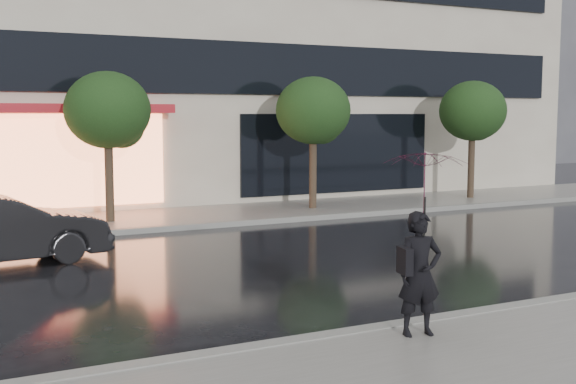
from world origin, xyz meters
TOP-DOWN VIEW (x-y plane):
  - ground at (0.00, 0.00)m, footprint 120.00×120.00m
  - sidewalk_far at (0.00, 10.25)m, footprint 60.00×3.50m
  - curb_near at (0.00, -1.00)m, footprint 60.00×0.25m
  - curb_far at (0.00, 8.50)m, footprint 60.00×0.25m
  - bg_building_right at (26.00, 28.00)m, footprint 12.00×12.00m
  - tree_mid_west at (-2.94, 10.03)m, footprint 2.20×2.20m
  - tree_mid_east at (3.06, 10.03)m, footprint 2.20×2.20m
  - tree_far_east at (9.06, 10.03)m, footprint 2.20×2.20m
  - pedestrian_with_umbrella at (-1.70, -1.51)m, footprint 1.20×1.22m

SIDE VIEW (x-z plane):
  - ground at x=0.00m, z-range 0.00..0.00m
  - sidewalk_far at x=0.00m, z-range 0.00..0.12m
  - curb_near at x=0.00m, z-range 0.00..0.14m
  - curb_far at x=0.00m, z-range 0.00..0.14m
  - pedestrian_with_umbrella at x=-1.70m, z-range 0.54..2.89m
  - tree_mid_west at x=-2.94m, z-range 0.93..4.92m
  - tree_mid_east at x=3.06m, z-range 0.93..4.92m
  - tree_far_east at x=9.06m, z-range 0.93..4.92m
  - bg_building_right at x=26.00m, z-range 0.00..16.00m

